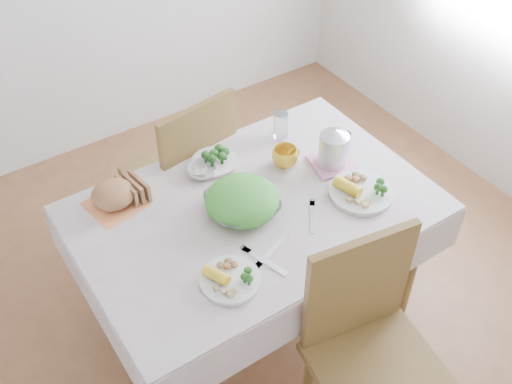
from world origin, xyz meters
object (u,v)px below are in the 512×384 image
chair_far (179,176)px  dinner_plate_right (361,193)px  dining_table (255,266)px  dinner_plate_left (230,280)px  electric_kettle (334,144)px  chair_near (378,376)px  salad_bowl (242,205)px  yellow_mug (285,157)px

chair_far → dinner_plate_right: chair_far is taller
dinner_plate_right → dining_table: bearing=155.4°
dining_table → dinner_plate_left: (-0.30, -0.29, 0.40)m
dining_table → chair_far: size_ratio=1.39×
chair_far → dining_table: bearing=84.4°
dining_table → chair_far: chair_far is taller
dinner_plate_right → electric_kettle: (0.02, 0.23, 0.11)m
chair_near → salad_bowl: 0.86m
chair_near → electric_kettle: chair_near is taller
electric_kettle → chair_far: bearing=120.2°
salad_bowl → yellow_mug: yellow_mug is taller
chair_near → chair_far: size_ratio=1.02×
yellow_mug → dinner_plate_left: bearing=-142.1°
dining_table → chair_near: size_ratio=1.36×
salad_bowl → dinner_plate_right: salad_bowl is taller
yellow_mug → chair_near: bearing=-103.3°
chair_near → dinner_plate_left: bearing=134.1°
dinner_plate_right → chair_near: bearing=-122.8°
yellow_mug → electric_kettle: (0.18, -0.12, 0.07)m
electric_kettle → yellow_mug: bearing=139.6°
chair_near → dinner_plate_left: chair_near is taller
dinner_plate_right → yellow_mug: size_ratio=2.37×
chair_near → yellow_mug: chair_near is taller
chair_far → salad_bowl: chair_far is taller
chair_near → chair_far: bearing=102.2°
dining_table → salad_bowl: size_ratio=4.75×
chair_near → dinner_plate_left: 0.68m
chair_near → dinner_plate_left: (-0.35, 0.49, 0.31)m
chair_far → dinner_plate_left: 1.04m
salad_bowl → yellow_mug: 0.36m
salad_bowl → electric_kettle: bearing=3.4°
dining_table → electric_kettle: bearing=4.3°
chair_near → dinner_plate_left: size_ratio=4.42×
chair_far → dinner_plate_right: (0.46, -0.86, 0.31)m
dinner_plate_right → electric_kettle: electric_kettle is taller
chair_far → yellow_mug: chair_far is taller
dining_table → electric_kettle: 0.68m
electric_kettle → chair_near: bearing=-123.1°
salad_bowl → yellow_mug: size_ratio=2.48×
salad_bowl → dinner_plate_right: (0.48, -0.20, -0.03)m
chair_far → salad_bowl: size_ratio=3.42×
yellow_mug → dinner_plate_right: bearing=-65.6°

